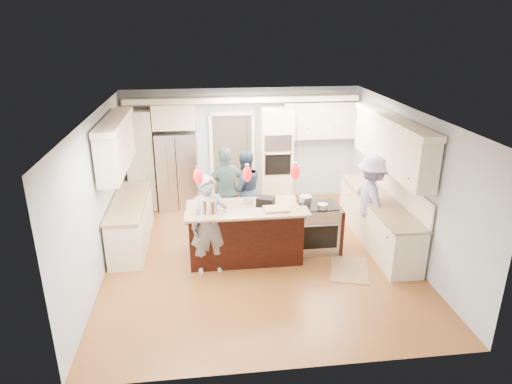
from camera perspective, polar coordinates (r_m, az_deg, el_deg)
ground_plane at (r=8.65m, az=0.28°, el=-7.96°), size 6.00×6.00×0.00m
room_shell at (r=7.94m, az=0.31°, el=3.63°), size 5.54×6.04×2.72m
refrigerator at (r=10.69m, az=-9.79°, el=2.70°), size 0.90×0.70×1.80m
oven_column at (r=10.77m, az=2.48°, el=4.51°), size 0.72×0.69×2.30m
back_upper_cabinets at (r=10.59m, az=-5.64°, el=7.06°), size 5.30×0.61×2.54m
right_counter_run at (r=9.08m, az=15.54°, el=-0.01°), size 0.64×3.10×2.51m
left_cabinets at (r=9.01m, az=-15.99°, el=-0.22°), size 0.64×2.30×2.51m
kitchen_island at (r=8.47m, az=-1.44°, el=-4.94°), size 2.10×1.46×1.12m
island_range at (r=8.78m, az=7.72°, el=-4.37°), size 0.82×0.71×0.92m
pendant_lights at (r=7.44m, az=-1.11°, el=2.30°), size 1.75×0.15×1.03m
person_bar_end at (r=7.80m, az=-5.88°, el=-4.16°), size 0.71×0.54×1.77m
person_far_left at (r=9.55m, az=-1.44°, el=0.34°), size 0.92×0.78×1.65m
person_far_right at (r=9.30m, az=-3.67°, el=0.18°), size 1.13×0.72×1.79m
person_range_side at (r=9.06m, az=14.32°, el=-1.02°), size 0.80×1.23×1.79m
floor_rug at (r=8.37m, az=11.59°, el=-9.46°), size 0.88×1.08×0.01m
water_bottle at (r=7.62m, az=-6.95°, el=-1.70°), size 0.07×0.07×0.29m
beer_bottle_a at (r=7.67m, az=-7.02°, el=-1.87°), size 0.06×0.06×0.21m
beer_bottle_b at (r=7.59m, az=-6.41°, el=-1.97°), size 0.07×0.07×0.24m
beer_bottle_c at (r=7.60m, az=-5.48°, el=-2.01°), size 0.07×0.07×0.22m
drink_can at (r=7.54m, az=-4.90°, el=-2.61°), size 0.08×0.08×0.11m
cutting_board at (r=7.78m, az=2.55°, el=-2.12°), size 0.44×0.32×0.03m
pot_large at (r=8.63m, az=6.20°, el=-0.94°), size 0.23×0.23×0.13m
pot_small at (r=8.41m, az=8.32°, el=-1.79°), size 0.18×0.18×0.09m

